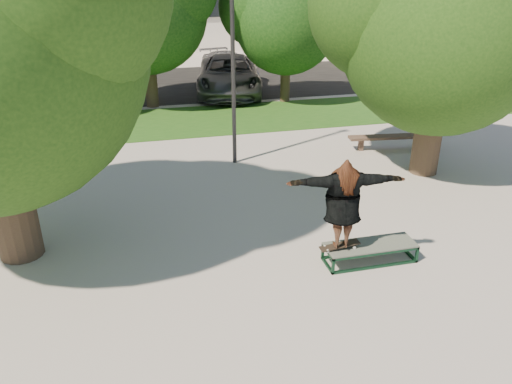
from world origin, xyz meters
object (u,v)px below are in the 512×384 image
object	(u,v)px
tree_right	(441,19)
lamppost	(233,53)
bench	(394,138)
car_silver_b	(228,66)
car_grey	(229,75)
car_silver_a	(77,85)
car_dark	(53,82)
grind_box	(370,252)

from	to	relation	value
tree_right	lamppost	distance (m)	5.36
lamppost	bench	bearing A→B (deg)	-0.66
bench	car_silver_b	xyz separation A→B (m)	(-3.08, 11.56, 0.27)
tree_right	bench	distance (m)	4.16
bench	car_grey	size ratio (longest dim) A/B	0.50
car_silver_b	car_silver_a	bearing A→B (deg)	-170.95
car_grey	tree_right	bearing A→B (deg)	-61.00
tree_right	bench	world-z (taller)	tree_right
lamppost	car_dark	distance (m)	11.14
grind_box	car_dark	size ratio (longest dim) A/B	0.39
lamppost	car_grey	size ratio (longest dim) A/B	1.05
lamppost	car_silver_b	world-z (taller)	lamppost
car_dark	car_silver_b	xyz separation A→B (m)	(8.03, 2.42, -0.11)
bench	car_silver_b	bearing A→B (deg)	112.23
bench	car_silver_a	xyz separation A→B (m)	(-10.17, 8.97, 0.27)
tree_right	car_silver_b	size ratio (longest dim) A/B	1.47
tree_right	bench	bearing A→B (deg)	84.06
grind_box	car_grey	xyz separation A→B (m)	(0.00, 14.42, 0.62)
tree_right	car_silver_a	distance (m)	15.12
bench	car_dark	size ratio (longest dim) A/B	0.64
lamppost	car_dark	bearing A→B (deg)	123.46
bench	car_grey	bearing A→B (deg)	120.13
lamppost	grind_box	xyz separation A→B (m)	(1.50, -5.90, -2.96)
car_dark	car_silver_b	size ratio (longest dim) A/B	1.03
tree_right	car_grey	world-z (taller)	tree_right
tree_right	grind_box	distance (m)	6.54
grind_box	bench	bearing A→B (deg)	58.27
car_dark	bench	bearing A→B (deg)	-47.40
tree_right	car_silver_a	size ratio (longest dim) A/B	1.74
car_silver_a	car_grey	distance (m)	6.57
lamppost	car_grey	bearing A→B (deg)	80.02
car_silver_b	lamppost	bearing A→B (deg)	-111.01
tree_right	lamppost	xyz separation A→B (m)	(-4.92, 1.92, -0.94)
tree_right	car_dark	world-z (taller)	tree_right
car_dark	car_silver_a	bearing A→B (deg)	-17.95
car_silver_b	car_grey	bearing A→B (deg)	-111.11
grind_box	car_dark	world-z (taller)	car_dark
bench	car_dark	xyz separation A→B (m)	(-11.11, 9.14, 0.38)
lamppost	bench	world-z (taller)	lamppost
grind_box	car_dark	xyz separation A→B (m)	(-7.50, 14.98, 0.57)
grind_box	bench	size ratio (longest dim) A/B	0.61
lamppost	car_silver_b	bearing A→B (deg)	79.98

